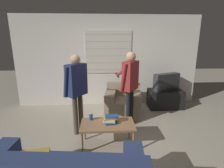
{
  "coord_description": "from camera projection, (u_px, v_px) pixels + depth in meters",
  "views": [
    {
      "loc": [
        -0.17,
        -2.97,
        1.9
      ],
      "look_at": [
        0.03,
        0.5,
        1.0
      ],
      "focal_mm": 28.0,
      "sensor_mm": 36.0,
      "label": 1
    }
  ],
  "objects": [
    {
      "name": "spare_remote",
      "position": [
        105.0,
        120.0,
        3.19
      ],
      "size": [
        0.06,
        0.13,
        0.02
      ],
      "rotation": [
        0.0,
        0.0,
        -0.13
      ],
      "color": "white",
      "rests_on": "coffee_table"
    },
    {
      "name": "person_left_standing",
      "position": [
        76.0,
        85.0,
        3.42
      ],
      "size": [
        0.53,
        0.78,
        1.62
      ],
      "rotation": [
        0.0,
        0.0,
        0.9
      ],
      "color": "#4C4233",
      "rests_on": "ground_plane"
    },
    {
      "name": "soda_can",
      "position": [
        91.0,
        117.0,
        3.23
      ],
      "size": [
        0.07,
        0.07,
        0.13
      ],
      "color": "#194C9E",
      "rests_on": "coffee_table"
    },
    {
      "name": "armchair_beige",
      "position": [
        123.0,
        102.0,
        4.51
      ],
      "size": [
        0.98,
        0.95,
        0.77
      ],
      "rotation": [
        0.0,
        0.0,
        3.0
      ],
      "color": "gray",
      "rests_on": "ground_plane"
    },
    {
      "name": "book_stack",
      "position": [
        111.0,
        119.0,
        3.12
      ],
      "size": [
        0.25,
        0.21,
        0.14
      ],
      "color": "#284C89",
      "rests_on": "coffee_table"
    },
    {
      "name": "tv",
      "position": [
        166.0,
        82.0,
        4.82
      ],
      "size": [
        0.78,
        0.46,
        0.47
      ],
      "rotation": [
        0.0,
        0.0,
        3.51
      ],
      "color": "#2D2D33",
      "rests_on": "tv_stand"
    },
    {
      "name": "person_right_standing",
      "position": [
        130.0,
        80.0,
        3.75
      ],
      "size": [
        0.5,
        0.74,
        1.65
      ],
      "rotation": [
        0.0,
        0.0,
        0.93
      ],
      "color": "black",
      "rests_on": "ground_plane"
    },
    {
      "name": "ground_plane",
      "position": [
        112.0,
        141.0,
        3.36
      ],
      "size": [
        16.0,
        16.0,
        0.0
      ],
      "primitive_type": "plane",
      "color": "#B2A893"
    },
    {
      "name": "tv_stand",
      "position": [
        165.0,
        99.0,
        4.94
      ],
      "size": [
        0.93,
        0.51,
        0.52
      ],
      "color": "black",
      "rests_on": "ground_plane"
    },
    {
      "name": "coffee_table",
      "position": [
        108.0,
        126.0,
        3.12
      ],
      "size": [
        0.95,
        0.52,
        0.44
      ],
      "color": "#9E754C",
      "rests_on": "ground_plane"
    },
    {
      "name": "wall_back",
      "position": [
        108.0,
        61.0,
        5.0
      ],
      "size": [
        5.2,
        0.08,
        2.55
      ],
      "color": "silver",
      "rests_on": "ground_plane"
    }
  ]
}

